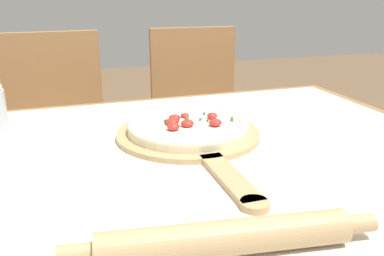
% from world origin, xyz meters
% --- Properties ---
extents(dining_table, '(1.22, 1.01, 0.72)m').
position_xyz_m(dining_table, '(0.00, 0.00, 0.62)').
color(dining_table, olive).
rests_on(dining_table, ground_plane).
extents(towel_cloth, '(1.14, 0.93, 0.00)m').
position_xyz_m(towel_cloth, '(0.00, 0.00, 0.73)').
color(towel_cloth, silver).
rests_on(towel_cloth, dining_table).
extents(pizza_peel, '(0.34, 0.55, 0.01)m').
position_xyz_m(pizza_peel, '(-0.01, 0.09, 0.74)').
color(pizza_peel, tan).
rests_on(pizza_peel, towel_cloth).
extents(pizza, '(0.29, 0.29, 0.04)m').
position_xyz_m(pizza, '(-0.01, 0.11, 0.75)').
color(pizza, beige).
rests_on(pizza, pizza_peel).
extents(rolling_pin, '(0.43, 0.09, 0.05)m').
position_xyz_m(rolling_pin, '(-0.10, -0.34, 0.75)').
color(rolling_pin, tan).
rests_on(rolling_pin, towel_cloth).
extents(chair_left, '(0.41, 0.41, 0.91)m').
position_xyz_m(chair_left, '(-0.31, 0.85, 0.53)').
color(chair_left, '#A37547').
rests_on(chair_left, ground_plane).
extents(chair_right, '(0.42, 0.42, 0.91)m').
position_xyz_m(chair_right, '(0.27, 0.85, 0.53)').
color(chair_right, '#A37547').
rests_on(chair_right, ground_plane).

